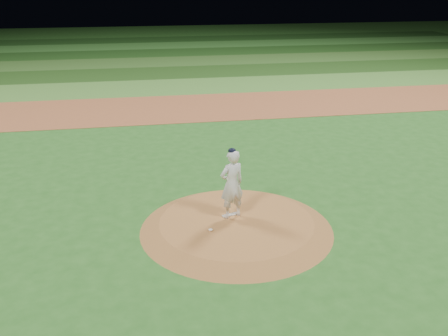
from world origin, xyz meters
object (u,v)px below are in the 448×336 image
at_px(rosin_bag, 211,230).
at_px(pitcher_on_mound, 232,184).
at_px(pitching_rubber, 231,215).
at_px(pitchers_mound, 236,225).

distance_m(rosin_bag, pitcher_on_mound, 1.45).
bearing_deg(pitcher_on_mound, pitching_rubber, 95.38).
distance_m(pitching_rubber, pitcher_on_mound, 1.02).
bearing_deg(rosin_bag, pitchers_mound, 28.88).
bearing_deg(pitchers_mound, pitcher_on_mound, 104.81).
height_order(rosin_bag, pitcher_on_mound, pitcher_on_mound).
bearing_deg(pitchers_mound, rosin_bag, -151.12).
relative_size(pitching_rubber, rosin_bag, 4.66).
relative_size(pitchers_mound, pitcher_on_mound, 2.63).
height_order(pitchers_mound, pitching_rubber, pitching_rubber).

